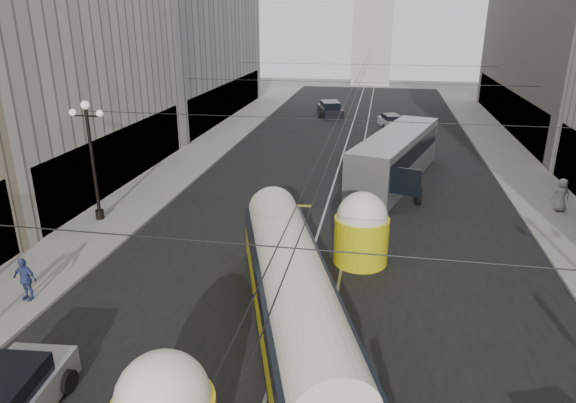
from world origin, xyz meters
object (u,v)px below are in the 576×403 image
at_px(pedestrian_crossing_a, 195,402).
at_px(pedestrian_sidewalk_right, 561,195).
at_px(city_bus, 396,155).
at_px(pedestrian_sidewalk_left, 25,279).
at_px(streetcar, 293,294).

relative_size(pedestrian_crossing_a, pedestrian_sidewalk_right, 0.92).
distance_m(city_bus, pedestrian_crossing_a, 23.98).
bearing_deg(pedestrian_sidewalk_left, pedestrian_crossing_a, -24.07).
relative_size(pedestrian_crossing_a, pedestrian_sidewalk_left, 1.00).
distance_m(city_bus, pedestrian_sidewalk_right, 10.08).
bearing_deg(pedestrian_sidewalk_left, city_bus, 58.04).
height_order(city_bus, pedestrian_sidewalk_right, city_bus).
bearing_deg(pedestrian_sidewalk_right, pedestrian_crossing_a, 46.39).
height_order(streetcar, pedestrian_sidewalk_left, streetcar).
bearing_deg(streetcar, pedestrian_sidewalk_left, 178.24).
bearing_deg(pedestrian_sidewalk_left, streetcar, 4.13).
distance_m(pedestrian_crossing_a, pedestrian_sidewalk_right, 23.92).
distance_m(streetcar, pedestrian_sidewalk_right, 19.15).
relative_size(streetcar, pedestrian_crossing_a, 8.47).
relative_size(streetcar, city_bus, 1.11).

